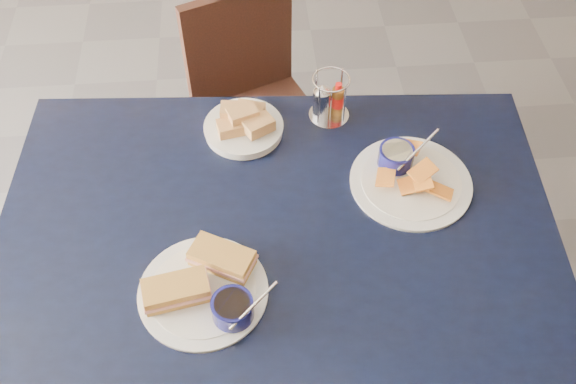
{
  "coord_description": "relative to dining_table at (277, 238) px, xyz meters",
  "views": [
    {
      "loc": [
        0.05,
        -0.74,
        1.99
      ],
      "look_at": [
        0.12,
        0.19,
        0.82
      ],
      "focal_mm": 40.0,
      "sensor_mm": 36.0,
      "label": 1
    }
  ],
  "objects": [
    {
      "name": "sandwich_plate",
      "position": [
        -0.17,
        -0.17,
        0.08
      ],
      "size": [
        0.31,
        0.29,
        0.12
      ],
      "color": "white",
      "rests_on": "dining_table"
    },
    {
      "name": "condiment_caddy",
      "position": [
        0.16,
        0.36,
        0.11
      ],
      "size": [
        0.11,
        0.11,
        0.14
      ],
      "color": "silver",
      "rests_on": "dining_table"
    },
    {
      "name": "bread_basket",
      "position": [
        -0.07,
        0.31,
        0.09
      ],
      "size": [
        0.21,
        0.21,
        0.08
      ],
      "color": "white",
      "rests_on": "dining_table"
    },
    {
      "name": "dining_table",
      "position": [
        0.0,
        0.0,
        0.0
      ],
      "size": [
        1.39,
        0.98,
        0.75
      ],
      "color": "black",
      "rests_on": "ground"
    },
    {
      "name": "plantain_plate",
      "position": [
        0.34,
        0.12,
        0.08
      ],
      "size": [
        0.31,
        0.31,
        0.12
      ],
      "color": "white",
      "rests_on": "dining_table"
    },
    {
      "name": "chair_far",
      "position": [
        -0.01,
        0.78,
        -0.22
      ],
      "size": [
        0.5,
        0.5,
        0.82
      ],
      "color": "black",
      "rests_on": "ground"
    }
  ]
}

